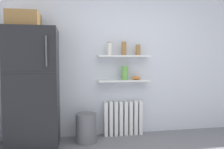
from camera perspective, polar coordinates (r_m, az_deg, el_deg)
back_wall at (r=3.83m, az=3.57°, el=4.25°), size 7.04×0.10×2.60m
refrigerator at (r=3.42m, az=-19.61°, el=-2.47°), size 0.70×0.67×1.94m
radiator at (r=3.82m, az=2.88°, el=-11.14°), size 0.65×0.12×0.57m
wall_shelf_lower at (r=3.67m, az=3.02°, el=-1.60°), size 0.86×0.22×0.02m
wall_shelf_upper at (r=3.66m, az=3.05°, el=4.76°), size 0.86×0.22×0.02m
storage_jar_0 at (r=3.61m, az=-0.69°, el=6.66°), size 0.08×0.08×0.22m
storage_jar_1 at (r=3.66m, az=3.05°, el=6.74°), size 0.08×0.08×0.23m
storage_jar_2 at (r=3.72m, az=6.68°, el=6.34°), size 0.08×0.08×0.19m
vase at (r=3.67m, az=3.27°, el=0.40°), size 0.11×0.11×0.23m
shelf_bowl at (r=3.72m, az=6.25°, el=-0.86°), size 0.14×0.14×0.06m
trash_bin at (r=3.54m, az=-6.65°, el=-13.43°), size 0.32×0.32×0.45m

